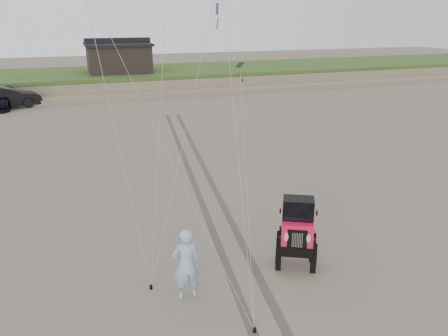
{
  "coord_description": "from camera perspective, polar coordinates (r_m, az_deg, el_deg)",
  "views": [
    {
      "loc": [
        -3.23,
        -9.18,
        7.11
      ],
      "look_at": [
        1.13,
        3.0,
        2.6
      ],
      "focal_mm": 35.0,
      "sensor_mm": 36.0,
      "label": 1
    }
  ],
  "objects": [
    {
      "name": "cabin",
      "position": [
        46.64,
        -13.61,
        13.93
      ],
      "size": [
        6.4,
        5.4,
        3.35
      ],
      "color": "black",
      "rests_on": "dune_ridge"
    },
    {
      "name": "tire_tracks",
      "position": [
        19.31,
        -2.59,
        -2.39
      ],
      "size": [
        5.22,
        29.74,
        0.01
      ],
      "color": "#4C443D",
      "rests_on": "ground"
    },
    {
      "name": "jeep",
      "position": [
        13.19,
        9.45,
        -9.37
      ],
      "size": [
        3.91,
        5.0,
        1.72
      ],
      "primitive_type": null,
      "rotation": [
        0.0,
        0.0,
        -0.49
      ],
      "color": "#FF164F",
      "rests_on": "ground"
    },
    {
      "name": "truck_b",
      "position": [
        39.95,
        -26.63,
        8.22
      ],
      "size": [
        5.58,
        3.17,
        1.74
      ],
      "primitive_type": "imported",
      "rotation": [
        0.0,
        0.0,
        1.84
      ],
      "color": "black",
      "rests_on": "ground"
    },
    {
      "name": "stake_main",
      "position": [
        12.61,
        -9.51,
        -15.08
      ],
      "size": [
        0.08,
        0.08,
        0.12
      ],
      "primitive_type": "cylinder",
      "color": "black",
      "rests_on": "ground"
    },
    {
      "name": "man",
      "position": [
        11.69,
        -4.96,
        -12.41
      ],
      "size": [
        0.74,
        0.5,
        1.99
      ],
      "primitive_type": "imported",
      "rotation": [
        0.0,
        0.0,
        3.11
      ],
      "color": "#81A6C7",
      "rests_on": "ground"
    },
    {
      "name": "stake_aux",
      "position": [
        11.07,
        4.02,
        -20.39
      ],
      "size": [
        0.08,
        0.08,
        0.12
      ],
      "primitive_type": "cylinder",
      "color": "black",
      "rests_on": "ground"
    },
    {
      "name": "ground",
      "position": [
        12.05,
        -0.28,
        -16.93
      ],
      "size": [
        160.0,
        160.0,
        0.0
      ],
      "primitive_type": "plane",
      "color": "#6B6054",
      "rests_on": "ground"
    },
    {
      "name": "dune_ridge",
      "position": [
        47.21,
        -15.9,
        10.84
      ],
      "size": [
        160.0,
        14.25,
        1.73
      ],
      "color": "#7A6B54",
      "rests_on": "ground"
    }
  ]
}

